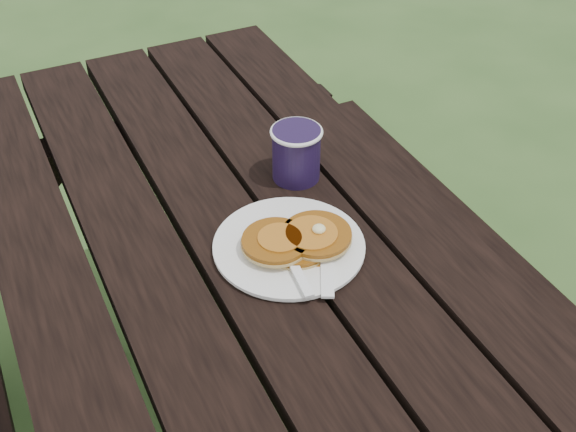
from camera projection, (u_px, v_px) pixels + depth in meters
name	position (u px, v px, depth m)	size (l,w,h in m)	color
plate	(289.00, 247.00, 1.19)	(0.24, 0.24, 0.01)	white
pancake_stack	(298.00, 240.00, 1.17)	(0.18, 0.13, 0.04)	#8B4E0F
knife	(327.00, 257.00, 1.16)	(0.02, 0.18, 0.01)	white
fork	(298.00, 273.00, 1.12)	(0.03, 0.16, 0.01)	white
coffee_cup	(296.00, 151.00, 1.31)	(0.10, 0.10, 0.10)	#1C1033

